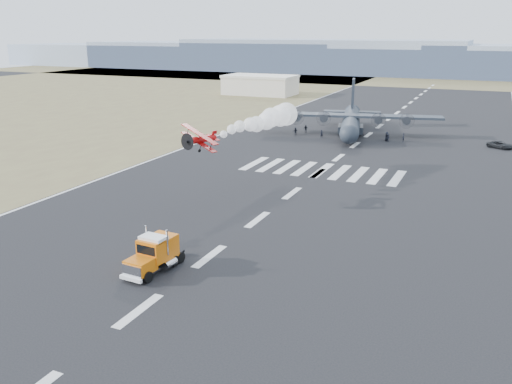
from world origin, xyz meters
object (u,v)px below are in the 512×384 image
Objects in this scene: support_vehicle at (500,145)px; crew_e at (387,136)px; crew_b at (348,133)px; crew_g at (322,134)px; semi_truck at (155,253)px; crew_a at (403,137)px; aerobatic_biplane at (200,139)px; crew_h at (387,137)px; crew_d at (306,129)px; crew_c at (388,138)px; transport_aircraft at (351,121)px; hangar_left at (260,85)px; crew_f at (295,131)px.

support_vehicle is 21.40m from crew_e.
crew_g is at bearing 51.21° from crew_b.
semi_truck is 78.91m from support_vehicle.
crew_a is (11.27, 72.43, -0.85)m from semi_truck.
crew_b is at bearing 37.25° from crew_e.
aerobatic_biplane is at bearing -135.55° from crew_g.
support_vehicle is 2.82× the size of crew_g.
support_vehicle is 3.07× the size of crew_h.
crew_b is 0.93× the size of crew_d.
crew_d is 18.35m from crew_h.
support_vehicle is 21.09m from crew_c.
crew_a is 0.90× the size of crew_e.
aerobatic_biplane reaches higher than semi_truck.
aerobatic_biplane is at bearing -75.26° from crew_h.
crew_c is at bearing 87.51° from semi_truck.
crew_d reaches higher than crew_g.
transport_aircraft is 22.41× the size of crew_a.
semi_truck is 0.21× the size of transport_aircraft.
semi_truck is at bearing -102.40° from transport_aircraft.
crew_c is at bearing -90.73° from crew_a.
aerobatic_biplane reaches higher than crew_c.
aerobatic_biplane is at bearing 7.19° from crew_c.
support_vehicle is (30.13, -3.41, -2.17)m from transport_aircraft.
transport_aircraft is at bearing -135.94° from crew_a.
crew_g reaches higher than crew_a.
aerobatic_biplane is 54.18m from crew_b.
crew_h is (8.36, -1.32, -0.03)m from crew_b.
semi_truck is 1.38× the size of aerobatic_biplane.
hangar_left is 87.56m from crew_h.
support_vehicle is at bearing 34.63° from crew_h.
aerobatic_biplane is at bearing 175.51° from support_vehicle.
hangar_left is 0.65× the size of transport_aircraft.
crew_c is at bearing -38.47° from crew_g.
crew_a is at bearing -34.80° from crew_g.
crew_b is 0.86× the size of crew_e.
crew_e is at bearing 82.08° from aerobatic_biplane.
crew_c reaches higher than crew_b.
crew_c is at bearing -44.40° from transport_aircraft.
crew_d is at bearing -58.89° from hangar_left.
transport_aircraft is 8.58m from crew_g.
transport_aircraft is 30.40m from support_vehicle.
crew_d is 1.08× the size of crew_f.
crew_a is 1.00× the size of crew_g.
transport_aircraft is (48.08, -61.24, -0.57)m from hangar_left.
crew_c is at bearing -17.76° from crew_h.
crew_d is at bearing -157.61° from crew_h.
crew_b is at bearing -53.30° from hangar_left.
transport_aircraft is at bearing 13.52° from crew_g.
crew_c is at bearing -28.39° from crew_d.
semi_truck is 21.39m from aerobatic_biplane.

